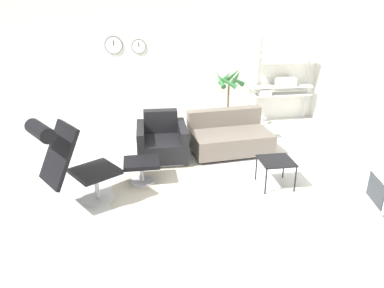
% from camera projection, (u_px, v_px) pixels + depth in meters
% --- Properties ---
extents(ground_plane, '(12.00, 12.00, 0.00)m').
position_uv_depth(ground_plane, '(173.00, 188.00, 5.41)').
color(ground_plane, silver).
extents(wall_back, '(12.00, 0.09, 2.80)m').
position_uv_depth(wall_back, '(156.00, 57.00, 7.49)').
color(wall_back, silver).
rests_on(wall_back, ground_plane).
extents(round_rug, '(1.88, 1.88, 0.01)m').
position_uv_depth(round_rug, '(176.00, 191.00, 5.32)').
color(round_rug, '#BCB29E').
rests_on(round_rug, ground_plane).
extents(lounge_chair, '(1.11, 0.96, 1.24)m').
position_uv_depth(lounge_chair, '(69.00, 157.00, 4.66)').
color(lounge_chair, '#BCBCC1').
rests_on(lounge_chair, ground_plane).
extents(ottoman, '(0.52, 0.44, 0.35)m').
position_uv_depth(ottoman, '(142.00, 166.00, 5.49)').
color(ottoman, '#BCBCC1').
rests_on(ottoman, ground_plane).
extents(armchair_red, '(0.84, 0.84, 0.77)m').
position_uv_depth(armchair_red, '(162.00, 143.00, 6.28)').
color(armchair_red, silver).
rests_on(armchair_red, ground_plane).
extents(couch_low, '(1.43, 1.01, 0.69)m').
position_uv_depth(couch_low, '(229.00, 137.00, 6.58)').
color(couch_low, black).
rests_on(couch_low, ground_plane).
extents(side_table, '(0.47, 0.47, 0.41)m').
position_uv_depth(side_table, '(276.00, 163.00, 5.35)').
color(side_table, black).
rests_on(side_table, ground_plane).
extents(potted_plant, '(0.61, 0.60, 1.27)m').
position_uv_depth(potted_plant, '(229.00, 102.00, 7.47)').
color(potted_plant, brown).
rests_on(potted_plant, ground_plane).
extents(shelf_unit, '(1.33, 0.28, 2.04)m').
position_uv_depth(shelf_unit, '(280.00, 81.00, 7.85)').
color(shelf_unit, '#BCBCC1').
rests_on(shelf_unit, ground_plane).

